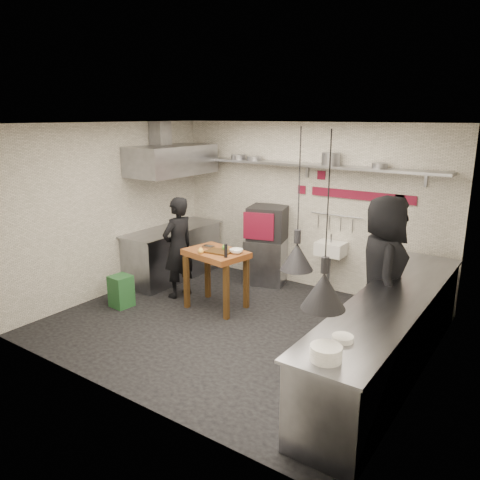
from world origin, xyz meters
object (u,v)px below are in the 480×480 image
Objects in this scene: oven_stand at (266,261)px; green_bin at (121,291)px; chef_left at (178,248)px; prep_table at (216,279)px; chef_right at (383,271)px; combi_oven at (268,223)px.

oven_stand reaches higher than green_bin.
green_bin is at bearing -21.49° from chef_left.
prep_table is at bearing 32.92° from green_bin.
green_bin is at bearing -135.65° from oven_stand.
chef_left is (0.44, 0.86, 0.58)m from green_bin.
chef_right reaches higher than oven_stand.
combi_oven is 2.72m from green_bin.
chef_left reaches higher than combi_oven.
oven_stand is at bearing 98.71° from prep_table.
oven_stand is 0.41× the size of chef_right.
prep_table is at bearing 92.71° from chef_left.
oven_stand is 1.26× the size of combi_oven.
chef_right is (3.70, 1.13, 0.73)m from green_bin.
combi_oven is (0.01, 0.02, 0.69)m from oven_stand.
combi_oven is at bearing 41.35° from chef_right.
chef_left is (-0.85, -1.39, -0.26)m from combi_oven.
green_bin is 0.26× the size of chef_right.
prep_table reaches higher than green_bin.
green_bin is 0.30× the size of chef_left.
green_bin is at bearing -137.20° from prep_table.
prep_table is (1.25, 0.81, 0.21)m from green_bin.
chef_right reaches higher than prep_table.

